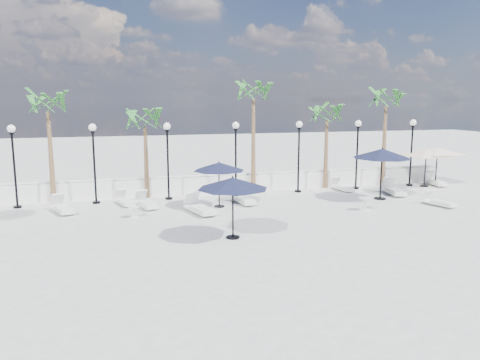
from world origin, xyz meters
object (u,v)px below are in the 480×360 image
object	(u,v)px
lounger_4	(200,208)
lounger_6	(439,202)
lounger_5	(394,190)
lounger_8	(435,181)
lounger_7	(342,187)
lounger_0	(146,203)
lounger_1	(62,208)
parasol_navy_mid	(219,167)
parasol_cream_sq_a	(426,150)
lounger_3	(125,201)
parasol_navy_right	(382,154)
parasol_cream_sq_b	(438,148)
parasol_navy_left	(233,184)
lounger_2	(244,199)

from	to	relation	value
lounger_4	lounger_6	distance (m)	11.25
lounger_5	lounger_8	world-z (taller)	lounger_5
lounger_5	lounger_7	bearing A→B (deg)	152.02
lounger_7	lounger_0	bearing A→B (deg)	179.15
lounger_1	parasol_navy_mid	bearing A→B (deg)	-27.30
lounger_6	parasol_cream_sq_a	size ratio (longest dim) A/B	0.37
lounger_3	parasol_navy_right	distance (m)	12.80
lounger_4	lounger_6	bearing A→B (deg)	-23.70
parasol_navy_right	parasol_cream_sq_b	xyz separation A→B (m)	(5.23, 2.50, -0.11)
lounger_0	lounger_8	bearing A→B (deg)	-10.72
lounger_6	parasol_navy_mid	size ratio (longest dim) A/B	0.71
lounger_1	parasol_cream_sq_b	distance (m)	20.53
lounger_1	parasol_navy_right	bearing A→B (deg)	-26.06
lounger_4	lounger_5	bearing A→B (deg)	-8.36
lounger_5	lounger_6	xyz separation A→B (m)	(0.47, -2.94, -0.05)
lounger_7	parasol_navy_right	distance (m)	3.40
lounger_8	parasol_navy_left	size ratio (longest dim) A/B	0.73
parasol_cream_sq_a	parasol_cream_sq_b	bearing A→B (deg)	7.01
lounger_4	lounger_7	world-z (taller)	lounger_4
lounger_0	lounger_8	xyz separation A→B (m)	(16.76, 1.31, 0.01)
parasol_navy_mid	parasol_cream_sq_b	world-z (taller)	parasol_cream_sq_b
lounger_6	lounger_5	bearing A→B (deg)	83.11
lounger_3	parasol_navy_right	size ratio (longest dim) A/B	0.59
lounger_2	lounger_5	distance (m)	8.24
lounger_1	lounger_7	bearing A→B (deg)	-16.12
lounger_7	parasol_cream_sq_a	distance (m)	5.53
lounger_2	parasol_navy_left	distance (m)	6.00
lounger_8	parasol_cream_sq_a	bearing A→B (deg)	-160.86
lounger_2	parasol_cream_sq_b	xyz separation A→B (m)	(12.14, 1.61, 1.96)
lounger_8	lounger_1	bearing A→B (deg)	-168.77
lounger_3	parasol_navy_mid	size ratio (longest dim) A/B	0.71
lounger_7	parasol_cream_sq_a	size ratio (longest dim) A/B	0.37
parasol_cream_sq_a	lounger_8	bearing A→B (deg)	11.59
lounger_5	lounger_3	bearing A→B (deg)	-174.08
lounger_8	parasol_navy_mid	world-z (taller)	parasol_navy_mid
lounger_0	lounger_1	world-z (taller)	lounger_1
parasol_navy_left	parasol_navy_right	xyz separation A→B (m)	(8.87, 4.50, 0.30)
lounger_8	lounger_5	bearing A→B (deg)	-148.41
lounger_4	parasol_navy_left	size ratio (longest dim) A/B	0.84
lounger_1	lounger_2	world-z (taller)	lounger_2
parasol_navy_left	parasol_cream_sq_a	world-z (taller)	parasol_navy_left
lounger_4	parasol_navy_right	distance (m)	9.57
lounger_6	parasol_navy_mid	xyz separation A→B (m)	(-10.01, 2.64, 1.69)
lounger_2	parasol_navy_mid	size ratio (longest dim) A/B	0.79
lounger_4	lounger_6	xyz separation A→B (m)	(11.14, -1.59, -0.05)
lounger_5	parasol_cream_sq_b	xyz separation A→B (m)	(3.90, 1.67, 1.94)
lounger_1	lounger_8	distance (m)	20.44
parasol_navy_mid	parasol_cream_sq_b	xyz separation A→B (m)	(13.44, 1.97, 0.30)
parasol_navy_right	parasol_cream_sq_b	distance (m)	5.80
lounger_3	lounger_0	bearing A→B (deg)	-59.85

